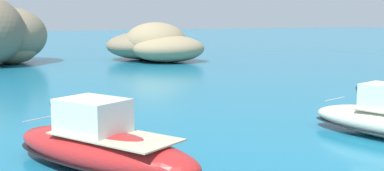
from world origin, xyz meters
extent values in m
ellipsoid|color=#84755B|center=(-6.45, 63.14, 3.61)|extent=(10.67, 12.56, 7.23)
ellipsoid|color=#9E8966|center=(-6.44, 61.13, 1.86)|extent=(8.34, 8.10, 3.72)
ellipsoid|color=#84755B|center=(11.58, 59.11, 1.98)|extent=(15.29, 14.42, 3.97)
ellipsoid|color=#9E8966|center=(12.17, 53.76, 1.78)|extent=(10.73, 9.22, 3.55)
ellipsoid|color=#9E8966|center=(11.51, 56.55, 2.62)|extent=(11.31, 11.53, 5.23)
cube|color=#2D4756|center=(4.35, 13.29, 2.18)|extent=(1.76, 0.71, 0.66)
cylinder|color=silver|center=(3.92, 15.00, 1.58)|extent=(1.83, 0.50, 0.04)
ellipsoid|color=red|center=(-9.62, 13.67, 0.80)|extent=(6.70, 9.64, 1.59)
ellipsoid|color=black|center=(-9.62, 13.67, 0.44)|extent=(6.84, 9.83, 0.19)
cube|color=#C6B793|center=(-9.31, 13.04, 1.47)|extent=(4.44, 5.68, 0.06)
cube|color=silver|center=(-9.83, 14.09, 2.16)|extent=(2.93, 3.23, 1.31)
cube|color=#2D4756|center=(-10.43, 15.28, 2.29)|extent=(1.77, 1.08, 0.70)
cylinder|color=silver|center=(-11.26, 16.94, 1.65)|extent=(1.78, 0.91, 0.04)
camera|label=1|loc=(-15.21, -4.47, 6.04)|focal=45.66mm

